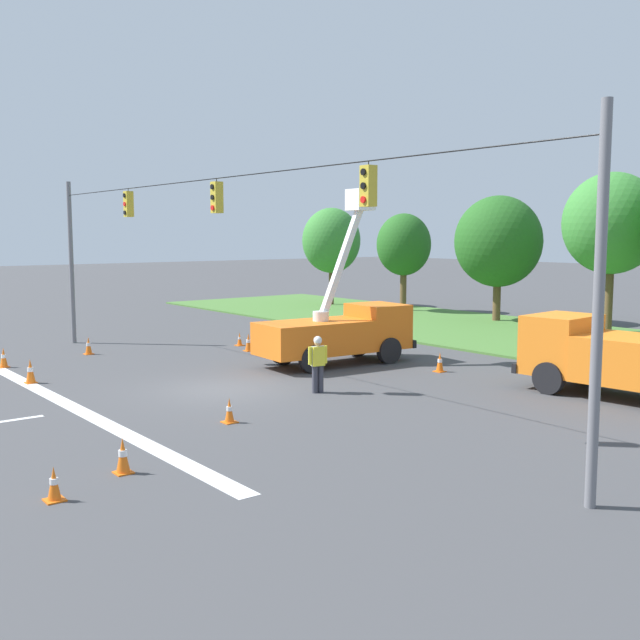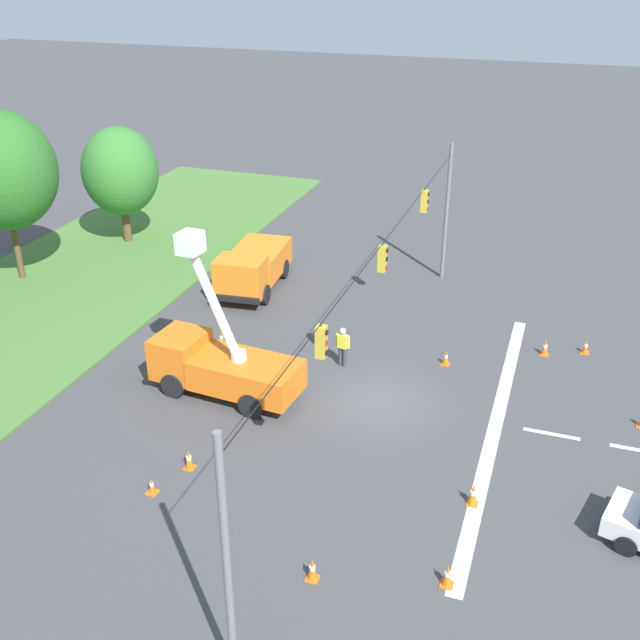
% 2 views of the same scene
% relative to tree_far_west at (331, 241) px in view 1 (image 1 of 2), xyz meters
% --- Properties ---
extents(ground_plane, '(200.00, 200.00, 0.00)m').
position_rel_tree_far_west_xyz_m(ground_plane, '(19.57, -20.24, -4.45)').
color(ground_plane, '#424244').
extents(grass_verge, '(56.00, 12.00, 0.10)m').
position_rel_tree_far_west_xyz_m(grass_verge, '(19.57, -2.24, -4.40)').
color(grass_verge, '#477533').
rests_on(grass_verge, ground).
extents(lane_markings, '(17.60, 15.25, 0.01)m').
position_rel_tree_far_west_xyz_m(lane_markings, '(19.57, -26.29, -4.44)').
color(lane_markings, silver).
rests_on(lane_markings, ground).
extents(signal_gantry, '(26.20, 0.33, 7.20)m').
position_rel_tree_far_west_xyz_m(signal_gantry, '(19.59, -20.25, -0.01)').
color(signal_gantry, slate).
rests_on(signal_gantry, ground).
extents(tree_far_west, '(3.88, 4.03, 6.67)m').
position_rel_tree_far_west_xyz_m(tree_far_west, '(0.00, 0.00, 0.00)').
color(tree_far_west, brown).
rests_on(tree_far_west, ground).
extents(tree_west, '(3.34, 3.46, 6.18)m').
position_rel_tree_far_west_xyz_m(tree_west, '(6.03, 0.97, -0.23)').
color(tree_west, brown).
rests_on(tree_west, ground).
extents(tree_centre, '(4.79, 4.85, 7.01)m').
position_rel_tree_far_west_xyz_m(tree_centre, '(13.18, 1.23, 0.03)').
color(tree_centre, brown).
rests_on(tree_centre, ground).
extents(tree_east, '(4.57, 5.00, 7.89)m').
position_rel_tree_far_west_xyz_m(tree_east, '(19.67, 1.69, 0.95)').
color(tree_east, brown).
rests_on(tree_east, ground).
extents(utility_truck_bucket_lift, '(2.72, 6.26, 6.59)m').
position_rel_tree_far_west_xyz_m(utility_truck_bucket_lift, '(18.19, -14.25, -3.11)').
color(utility_truck_bucket_lift, orange).
rests_on(utility_truck_bucket_lift, ground).
extents(utility_truck_support_near, '(6.14, 3.03, 2.35)m').
position_rel_tree_far_west_xyz_m(utility_truck_support_near, '(27.82, -11.36, -3.21)').
color(utility_truck_support_near, orange).
rests_on(utility_truck_support_near, ground).
extents(road_worker, '(0.31, 0.64, 1.77)m').
position_rel_tree_far_west_xyz_m(road_worker, '(21.80, -18.10, -3.45)').
color(road_worker, '#383842').
rests_on(road_worker, ground).
extents(traffic_cone_foreground_left, '(0.36, 0.36, 0.65)m').
position_rel_tree_far_west_xyz_m(traffic_cone_foreground_left, '(26.30, -27.75, -4.13)').
color(traffic_cone_foreground_left, orange).
rests_on(traffic_cone_foreground_left, ground).
extents(traffic_cone_foreground_right, '(0.36, 0.36, 0.73)m').
position_rel_tree_far_west_xyz_m(traffic_cone_foreground_right, '(11.17, -24.54, -4.09)').
color(traffic_cone_foreground_right, orange).
rests_on(traffic_cone_foreground_right, ground).
extents(traffic_cone_mid_left, '(0.36, 0.36, 0.75)m').
position_rel_tree_far_west_xyz_m(traffic_cone_mid_left, '(25.56, -26.10, -4.08)').
color(traffic_cone_mid_left, orange).
rests_on(traffic_cone_mid_left, ground).
extents(traffic_cone_mid_right, '(0.36, 0.36, 0.65)m').
position_rel_tree_far_west_xyz_m(traffic_cone_mid_right, '(23.33, -22.21, -4.13)').
color(traffic_cone_mid_right, orange).
rests_on(traffic_cone_mid_right, ground).
extents(traffic_cone_near_bucket, '(0.36, 0.36, 0.72)m').
position_rel_tree_far_west_xyz_m(traffic_cone_near_bucket, '(10.16, -20.94, -4.09)').
color(traffic_cone_near_bucket, orange).
rests_on(traffic_cone_near_bucket, ground).
extents(traffic_cone_lane_edge_a, '(0.36, 0.36, 0.59)m').
position_rel_tree_far_west_xyz_m(traffic_cone_lane_edge_a, '(11.92, -14.80, -4.17)').
color(traffic_cone_lane_edge_a, orange).
rests_on(traffic_cone_lane_edge_a, ground).
extents(traffic_cone_lane_edge_b, '(0.36, 0.36, 0.81)m').
position_rel_tree_far_west_xyz_m(traffic_cone_lane_edge_b, '(14.79, -24.67, -4.05)').
color(traffic_cone_lane_edge_b, orange).
rests_on(traffic_cone_lane_edge_b, ground).
extents(traffic_cone_far_left, '(0.36, 0.36, 0.75)m').
position_rel_tree_far_west_xyz_m(traffic_cone_far_left, '(13.47, -15.32, -4.07)').
color(traffic_cone_far_left, orange).
rests_on(traffic_cone_far_left, ground).
extents(traffic_cone_far_right, '(0.36, 0.36, 0.71)m').
position_rel_tree_far_west_xyz_m(traffic_cone_far_right, '(21.71, -12.51, -4.10)').
color(traffic_cone_far_right, orange).
rests_on(traffic_cone_far_right, ground).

